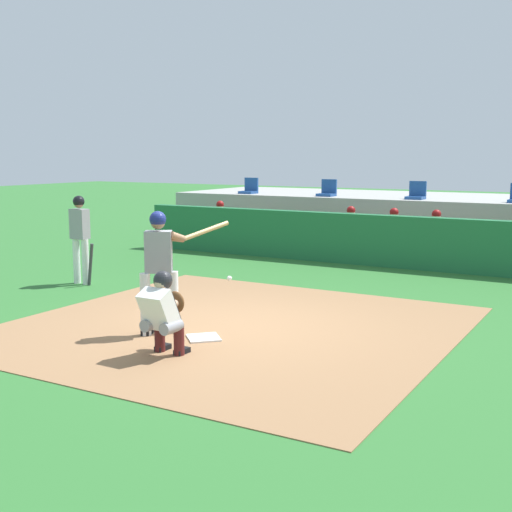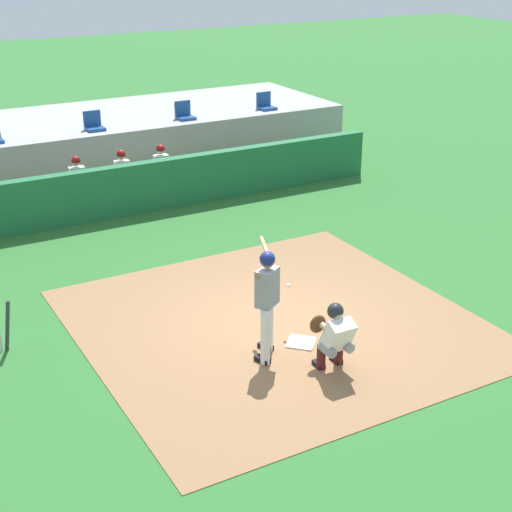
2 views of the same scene
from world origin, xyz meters
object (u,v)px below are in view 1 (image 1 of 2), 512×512
Objects in this scene: on_deck_batter at (80,234)px; stadium_seat_2 at (416,194)px; dugout_player_2 at (392,234)px; stadium_seat_0 at (249,189)px; dugout_player_3 at (434,236)px; batter_at_plate at (161,264)px; dugout_player_0 at (218,223)px; home_plate at (204,338)px; stadium_seat_1 at (327,191)px; dugout_player_1 at (349,231)px; catcher_crouched at (164,310)px.

stadium_seat_2 is (4.46, 7.99, 0.51)m from on_deck_batter.
dugout_player_2 is 5.67m from stadium_seat_0.
dugout_player_3 is at bearing 47.15° from on_deck_batter.
batter_at_plate is at bearing -66.22° from stadium_seat_0.
on_deck_batter is at bearing -84.70° from stadium_seat_0.
dugout_player_0 is 6.11m from dugout_player_3.
stadium_seat_0 reaches higher than dugout_player_0.
home_plate is 0.92× the size of stadium_seat_1.
batter_at_plate is at bearing -93.83° from stadium_seat_2.
dugout_player_2 is at bearing -89.30° from stadium_seat_2.
dugout_player_1 is 2.71× the size of stadium_seat_2.
catcher_crouched is 1.41× the size of dugout_player_3.
dugout_player_0 is at bearing 180.00° from dugout_player_3.
stadium_seat_1 reaches higher than home_plate.
catcher_crouched is 1.41× the size of dugout_player_1.
stadium_seat_2 is (0.00, 11.08, 0.93)m from catcher_crouched.
stadium_seat_2 is at bearing 21.97° from dugout_player_0.
catcher_crouched is 9.04m from dugout_player_2.
stadium_seat_0 and stadium_seat_1 have the same top height.
dugout_player_1 is 2.71× the size of stadium_seat_1.
dugout_player_2 is 2.21m from stadium_seat_2.
stadium_seat_1 is at bearing 39.77° from dugout_player_0.
catcher_crouched is (-0.00, -0.90, 0.58)m from home_plate.
dugout_player_3 is (1.04, 0.00, 0.00)m from dugout_player_2.
dugout_player_0 is 1.00× the size of dugout_player_1.
stadium_seat_1 reaches higher than dugout_player_3.
dugout_player_2 is at bearing 0.00° from dugout_player_0.
stadium_seat_0 is (-4.51, 10.24, 0.50)m from batter_at_plate.
dugout_player_3 is (5.52, 5.95, -0.35)m from on_deck_batter.
dugout_player_2 is at bearing -37.78° from stadium_seat_1.
dugout_player_0 is 5.07m from dugout_player_2.
dugout_player_2 is (0.71, 8.21, -0.36)m from batter_at_plate.
stadium_seat_1 is at bearing 126.36° from dugout_player_1.
dugout_player_1 is 1.13m from dugout_player_2.
dugout_player_1 reaches higher than home_plate.
stadium_seat_1 is (-2.60, 11.08, 0.93)m from catcher_crouched.
stadium_seat_1 is at bearing 150.95° from dugout_player_3.
stadium_seat_0 is at bearing 180.00° from stadium_seat_1.
catcher_crouched is at bearing -50.58° from batter_at_plate.
dugout_player_2 is at bearing 89.82° from home_plate.
dugout_player_2 is (0.03, 9.04, 0.07)m from catcher_crouched.
dugout_player_0 is at bearing -85.62° from stadium_seat_0.
on_deck_batter reaches higher than dugout_player_2.
stadium_seat_2 is at bearing 117.57° from dugout_player_3.
home_plate is 0.34× the size of dugout_player_1.
dugout_player_1 and dugout_player_2 have the same top height.
batter_at_plate is at bearing -87.10° from dugout_player_1.
stadium_seat_0 reaches higher than dugout_player_2.
dugout_player_1 is 2.67m from stadium_seat_1.
dugout_player_1 is at bearing 97.71° from home_plate.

